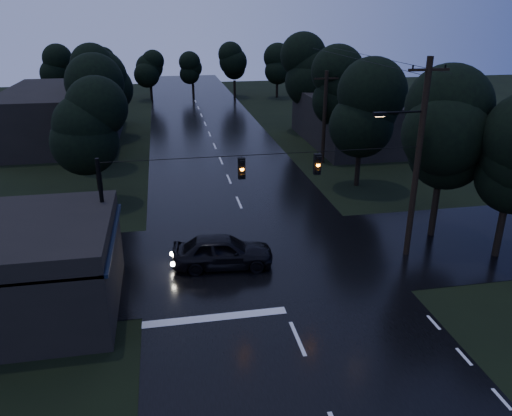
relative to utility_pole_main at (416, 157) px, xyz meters
name	(u,v)px	position (x,y,z in m)	size (l,w,h in m)	color
main_road	(221,161)	(-7.41, 19.00, -5.26)	(12.00, 120.00, 0.02)	black
cross_street	(262,257)	(-7.41, 1.00, -5.26)	(60.00, 9.00, 0.02)	black
building_far_right	(361,120)	(6.59, 23.00, -3.06)	(10.00, 14.00, 4.40)	black
building_far_left	(64,115)	(-21.41, 29.00, -2.76)	(10.00, 16.00, 5.00)	black
utility_pole_main	(416,157)	(0.00, 0.00, 0.00)	(3.50, 0.30, 10.00)	black
utility_pole_far	(324,117)	(0.89, 17.00, -1.38)	(2.00, 0.30, 7.50)	black
anchor_pole_left	(105,222)	(-14.91, 0.00, -2.26)	(0.18, 0.18, 6.00)	black
span_signals	(279,165)	(-6.85, -0.01, -0.01)	(15.00, 0.37, 1.12)	black
tree_corner_near	(445,131)	(2.59, 2.00, 0.74)	(4.48, 4.48, 9.44)	black
tree_left_a	(92,124)	(-16.41, 11.00, -0.02)	(3.92, 3.92, 8.26)	black
tree_left_b	(96,98)	(-17.01, 19.00, 0.36)	(4.20, 4.20, 8.85)	black
tree_left_c	(100,77)	(-17.61, 29.00, 0.74)	(4.48, 4.48, 9.44)	black
tree_right_a	(362,108)	(1.59, 11.00, 0.36)	(4.20, 4.20, 8.85)	black
tree_right_b	(333,86)	(2.19, 19.00, 0.74)	(4.48, 4.48, 9.44)	black
tree_right_c	(307,69)	(2.79, 29.00, 1.11)	(4.76, 4.76, 10.03)	black
car	(223,251)	(-9.54, 0.43, -4.41)	(2.00, 4.96, 1.69)	black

